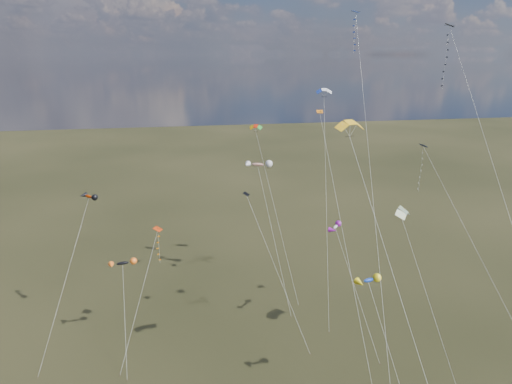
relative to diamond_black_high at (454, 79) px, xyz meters
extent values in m
cube|color=black|center=(-0.17, 1.61, 5.19)|extent=(1.19, 1.22, 0.35)
cube|color=#0F1C44|center=(-5.73, 12.71, 7.31)|extent=(1.17, 1.17, 0.30)
cylinder|color=silver|center=(-8.12, -1.02, -12.50)|extent=(4.82, 27.49, 39.64)
cube|color=black|center=(-19.58, 10.45, -14.14)|extent=(0.98, 1.00, 0.34)
cylinder|color=silver|center=(-16.40, 6.33, -23.23)|extent=(6.39, 8.28, 18.19)
cube|color=#332316|center=(-13.22, 2.20, -32.26)|extent=(0.10, 0.10, 0.12)
cube|color=#BE300A|center=(-30.51, 9.93, -17.79)|extent=(1.22, 1.25, 0.39)
cylinder|color=silver|center=(-32.99, 6.22, -25.05)|extent=(4.98, 7.46, 14.54)
cube|color=#332316|center=(-35.46, 2.50, -32.26)|extent=(0.10, 0.10, 0.12)
cube|color=#0B164D|center=(2.04, 7.72, -8.34)|extent=(0.98, 1.03, 0.39)
cylinder|color=silver|center=(6.75, 1.00, -20.33)|extent=(9.45, 13.45, 23.99)
cube|color=#CB6B14|center=(-8.62, 16.07, -4.93)|extent=(0.96, 0.89, 0.39)
cylinder|color=silver|center=(-8.47, 5.66, -18.62)|extent=(0.32, 20.83, 27.40)
cylinder|color=silver|center=(-10.28, -13.60, -17.98)|extent=(3.33, 21.66, 28.69)
cylinder|color=silver|center=(-7.54, 14.74, -17.47)|extent=(3.93, 17.33, 29.71)
cube|color=#332316|center=(-9.49, 6.09, -32.26)|extent=(0.10, 0.10, 0.12)
cylinder|color=silver|center=(-1.11, -2.27, -23.55)|extent=(2.77, 10.42, 17.55)
cylinder|color=silver|center=(-13.51, 19.62, -20.23)|extent=(3.94, 12.81, 24.18)
cube|color=#332316|center=(-11.56, 13.23, -32.26)|extent=(0.10, 0.10, 0.12)
ellipsoid|color=black|center=(-34.97, 9.95, -21.94)|extent=(3.04, 1.43, 0.95)
cylinder|color=silver|center=(-34.77, 5.74, -27.13)|extent=(0.43, 8.44, 10.39)
cube|color=#332316|center=(-34.57, 1.53, -32.26)|extent=(0.10, 0.10, 0.12)
ellipsoid|color=red|center=(-39.01, 15.37, -14.86)|extent=(2.61, 2.74, 0.92)
cylinder|color=silver|center=(-41.74, 9.62, -23.59)|extent=(5.50, 11.54, 17.47)
cube|color=#332316|center=(-44.48, 3.87, -32.26)|extent=(0.10, 0.10, 0.12)
ellipsoid|color=silver|center=(-8.66, 7.98, -18.32)|extent=(2.17, 2.35, 0.91)
cylinder|color=silver|center=(-7.21, 3.46, -25.32)|extent=(2.93, 9.05, 14.01)
cube|color=#332316|center=(-5.76, -1.05, -32.26)|extent=(0.10, 0.10, 0.12)
ellipsoid|color=#C94120|center=(-15.72, 22.93, -13.48)|extent=(3.98, 2.77, 1.32)
cylinder|color=silver|center=(-14.55, 16.71, -22.90)|extent=(2.38, 12.45, 18.85)
cube|color=#332316|center=(-13.37, 10.50, -32.26)|extent=(0.10, 0.10, 0.12)
ellipsoid|color=#1135A9|center=(-9.91, -4.88, -18.99)|extent=(2.44, 1.44, 0.91)
cylinder|color=silver|center=(-8.64, -8.69, -25.65)|extent=(2.57, 7.63, 13.34)
camera|label=1|loc=(-28.33, -42.70, 2.35)|focal=32.00mm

